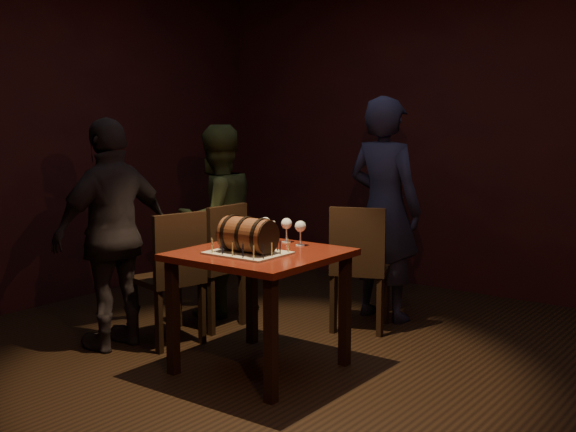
{
  "coord_description": "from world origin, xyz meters",
  "views": [
    {
      "loc": [
        2.65,
        -3.54,
        1.58
      ],
      "look_at": [
        -0.02,
        0.05,
        0.95
      ],
      "focal_mm": 45.0,
      "sensor_mm": 36.0,
      "label": 1
    }
  ],
  "objects": [
    {
      "name": "chair_back",
      "position": [
        -0.0,
        0.89,
        0.52
      ],
      "size": [
        0.52,
        0.52,
        0.93
      ],
      "color": "black",
      "rests_on": "ground"
    },
    {
      "name": "chair_left_rear",
      "position": [
        -0.89,
        0.35,
        0.52
      ],
      "size": [
        0.4,
        0.4,
        0.93
      ],
      "color": "black",
      "rests_on": "ground"
    },
    {
      "name": "birthday_candles",
      "position": [
        -0.08,
        -0.27,
        0.8
      ],
      "size": [
        0.4,
        0.3,
        0.09
      ],
      "color": "#DFD785",
      "rests_on": "cake_board"
    },
    {
      "name": "person_left_rear",
      "position": [
        -1.16,
        0.64,
        0.75
      ],
      "size": [
        0.72,
        0.84,
        1.5
      ],
      "primitive_type": "imported",
      "rotation": [
        0.0,
        0.0,
        -1.79
      ],
      "color": "#374221",
      "rests_on": "ground"
    },
    {
      "name": "wine_glass_right",
      "position": [
        0.01,
        0.15,
        0.87
      ],
      "size": [
        0.07,
        0.07,
        0.16
      ],
      "color": "silver",
      "rests_on": "pub_table"
    },
    {
      "name": "barrel_cake",
      "position": [
        -0.08,
        -0.27,
        0.87
      ],
      "size": [
        0.38,
        0.22,
        0.22
      ],
      "color": "brown",
      "rests_on": "cake_board"
    },
    {
      "name": "chair_left_front",
      "position": [
        -0.85,
        -0.15,
        0.52
      ],
      "size": [
        0.48,
        0.48,
        0.93
      ],
      "color": "black",
      "rests_on": "ground"
    },
    {
      "name": "menu_card",
      "position": [
        -0.37,
        0.13,
        0.81
      ],
      "size": [
        0.1,
        0.05,
        0.13
      ],
      "primitive_type": null,
      "color": "white",
      "rests_on": "pub_table"
    },
    {
      "name": "cake_board",
      "position": [
        -0.08,
        -0.27,
        0.76
      ],
      "size": [
        0.45,
        0.35,
        0.01
      ],
      "primitive_type": "cube",
      "color": "#A89E88",
      "rests_on": "pub_table"
    },
    {
      "name": "wine_glass_mid",
      "position": [
        -0.13,
        0.19,
        0.87
      ],
      "size": [
        0.07,
        0.07,
        0.16
      ],
      "color": "silver",
      "rests_on": "pub_table"
    },
    {
      "name": "pub_table",
      "position": [
        -0.08,
        -0.16,
        0.64
      ],
      "size": [
        0.9,
        0.9,
        0.75
      ],
      "color": "#4E140D",
      "rests_on": "ground"
    },
    {
      "name": "room_shell",
      "position": [
        0.0,
        0.0,
        1.4
      ],
      "size": [
        5.04,
        5.04,
        2.8
      ],
      "color": "black",
      "rests_on": "ground"
    },
    {
      "name": "wine_glass_left",
      "position": [
        -0.27,
        0.14,
        0.87
      ],
      "size": [
        0.07,
        0.07,
        0.16
      ],
      "color": "silver",
      "rests_on": "pub_table"
    },
    {
      "name": "person_left_front",
      "position": [
        -1.15,
        -0.4,
        0.78
      ],
      "size": [
        0.44,
        0.94,
        1.56
      ],
      "primitive_type": "imported",
      "rotation": [
        0.0,
        0.0,
        -1.64
      ],
      "color": "black",
      "rests_on": "ground"
    },
    {
      "name": "person_back",
      "position": [
        -0.04,
        1.31,
        0.86
      ],
      "size": [
        0.66,
        0.47,
        1.72
      ],
      "primitive_type": "imported",
      "rotation": [
        0.0,
        0.0,
        3.05
      ],
      "color": "#1C1D39",
      "rests_on": "ground"
    },
    {
      "name": "pint_of_ale",
      "position": [
        -0.18,
        0.07,
        0.82
      ],
      "size": [
        0.07,
        0.07,
        0.15
      ],
      "color": "silver",
      "rests_on": "pub_table"
    }
  ]
}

